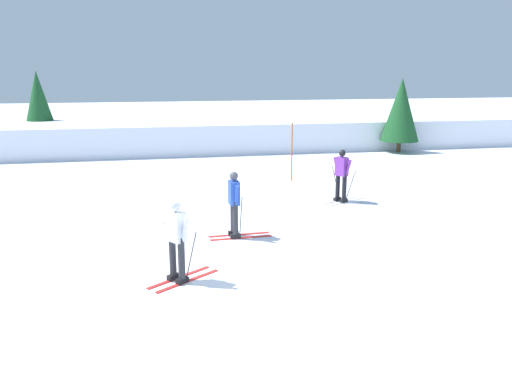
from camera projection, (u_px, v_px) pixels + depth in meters
name	position (u px, v px, depth m)	size (l,w,h in m)	color
ground_plane	(253.00, 275.00, 10.99)	(120.00, 120.00, 0.00)	silver
far_snow_ridge	(186.00, 132.00, 29.15)	(80.00, 7.87, 1.50)	silver
skier_purple	(342.00, 174.00, 16.79)	(1.59, 1.07, 1.71)	silver
skier_blue	(234.00, 202.00, 13.25)	(1.61, 1.00, 1.71)	red
skier_white	(177.00, 239.00, 10.43)	(1.51, 1.24, 1.71)	red
trail_marker_pole	(292.00, 152.00, 19.94)	(0.05, 0.05, 2.23)	#C65614
conifer_far_left	(39.00, 104.00, 27.86)	(1.80, 1.80, 4.12)	#513823
conifer_far_right	(401.00, 110.00, 26.63)	(1.94, 1.94, 3.77)	#513823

